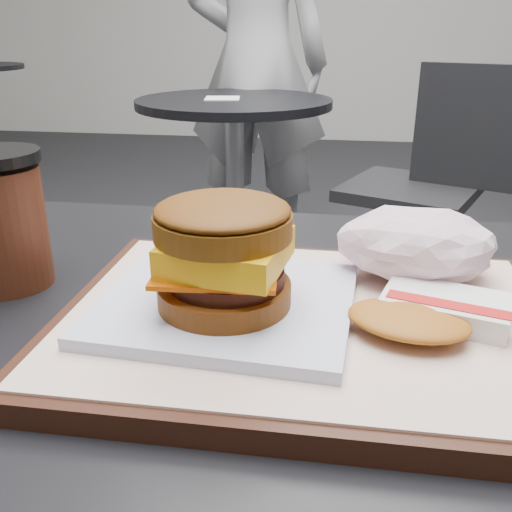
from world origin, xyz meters
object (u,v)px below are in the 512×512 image
Objects in this scene: customer_table at (276,503)px; breakfast_sandwich at (225,266)px; neighbor_chair at (432,177)px; coffee_cup at (2,221)px; patron at (256,62)px; neighbor_table at (235,154)px; crumpled_wrapper at (416,245)px; hash_brown at (429,313)px; serving_tray at (306,323)px.

breakfast_sandwich is (-0.04, -0.02, 0.24)m from customer_table.
neighbor_chair is at bearing 76.30° from breakfast_sandwich.
coffee_cup is (-0.26, 0.05, 0.25)m from customer_table.
customer_table is at bearing 104.29° from patron.
coffee_cup is (-0.22, 0.07, 0.00)m from breakfast_sandwich.
coffee_cup is at bearing 97.44° from patron.
customer_table is 1.69m from neighbor_table.
neighbor_table is at bearing 101.98° from customer_table.
coffee_cup reaches higher than crumpled_wrapper.
hash_brown is 1.04× the size of coffee_cup.
customer_table is at bearing -78.02° from neighbor_table.
patron is at bearing 102.50° from crumpled_wrapper.
breakfast_sandwich reaches higher than hash_brown.
hash_brown is at bearing -9.46° from coffee_cup.
crumpled_wrapper is (0.11, 0.07, 0.24)m from customer_table.
serving_tray is 0.22× the size of patron.
patron is (-0.45, 2.12, 0.05)m from hash_brown.
neighbor_chair is (0.35, 1.57, -0.07)m from customer_table.
hash_brown is (0.11, -0.02, 0.22)m from customer_table.
hash_brown is 0.97× the size of crumpled_wrapper.
serving_tray reaches higher than neighbor_table.
serving_tray is 0.51× the size of neighbor_table.
hash_brown is (0.15, 0.00, -0.03)m from breakfast_sandwich.
neighbor_chair reaches higher than neighbor_table.
neighbor_chair is at bearing -6.13° from neighbor_table.
hash_brown is 2.17m from patron.
neighbor_chair is (0.70, -0.08, -0.04)m from neighbor_table.
patron is at bearing 88.93° from neighbor_table.
coffee_cup is at bearing -175.69° from crumpled_wrapper.
customer_table is 0.36m from coffee_cup.
serving_tray is 1.64m from neighbor_chair.
breakfast_sandwich is 0.15m from hash_brown.
coffee_cup is (-0.37, -0.03, 0.01)m from crumpled_wrapper.
hash_brown is 0.08× the size of patron.
hash_brown is 0.37m from coffee_cup.
hash_brown is at bearing -88.85° from crumpled_wrapper.
coffee_cup is at bearing -86.67° from neighbor_table.
customer_table is 0.47× the size of patron.
neighbor_chair is (0.33, 1.58, -0.27)m from serving_tray.
patron is at bearing 92.36° from coffee_cup.
patron is (0.01, 0.46, 0.30)m from neighbor_table.
neighbor_chair is (0.39, 1.59, -0.32)m from breakfast_sandwich.
patron is (-0.34, 2.11, 0.26)m from customer_table.
crumpled_wrapper is at bearing -73.75° from neighbor_table.
neighbor_table is at bearing 105.48° from hash_brown.
crumpled_wrapper is at bearing 33.64° from customer_table.
breakfast_sandwich is 1.67m from neighbor_chair.
serving_tray is 1.89× the size of breakfast_sandwich.
crumpled_wrapper reaches higher than hash_brown.
neighbor_chair is 0.52× the size of patron.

